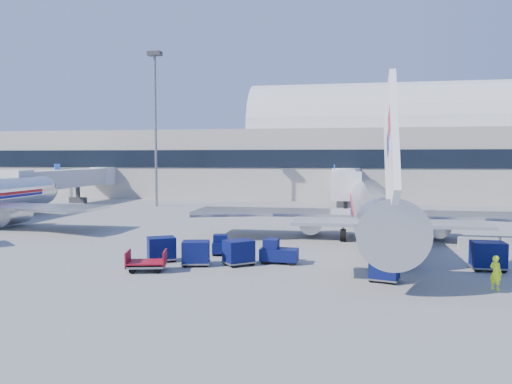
% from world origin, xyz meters
% --- Properties ---
extents(ground, '(260.00, 260.00, 0.00)m').
position_xyz_m(ground, '(0.00, 0.00, 0.00)').
color(ground, gray).
rests_on(ground, ground).
extents(terminal, '(170.00, 28.15, 21.00)m').
position_xyz_m(terminal, '(-13.60, 55.96, 7.52)').
color(terminal, '#B2AA9E').
rests_on(terminal, ground).
extents(airliner_main, '(32.00, 37.26, 12.07)m').
position_xyz_m(airliner_main, '(10.00, 4.51, 2.93)').
color(airliner_main, silver).
rests_on(airliner_main, ground).
extents(jetbridge_near, '(4.40, 27.50, 6.25)m').
position_xyz_m(jetbridge_near, '(7.60, 30.81, 3.93)').
color(jetbridge_near, silver).
rests_on(jetbridge_near, ground).
extents(jetbridge_mid, '(4.40, 27.50, 6.25)m').
position_xyz_m(jetbridge_mid, '(-34.40, 30.81, 3.93)').
color(jetbridge_mid, silver).
rests_on(jetbridge_mid, ground).
extents(mast_west, '(2.00, 1.20, 22.60)m').
position_xyz_m(mast_west, '(-20.00, 30.00, 14.79)').
color(mast_west, slate).
rests_on(mast_west, ground).
extents(barrier_near, '(3.00, 0.55, 0.90)m').
position_xyz_m(barrier_near, '(18.00, 2.00, 0.45)').
color(barrier_near, '#9E9E96').
rests_on(barrier_near, ground).
extents(tug_lead, '(2.61, 1.39, 1.67)m').
position_xyz_m(tug_lead, '(3.02, -6.27, 0.76)').
color(tug_lead, '#080E43').
rests_on(tug_lead, ground).
extents(tug_right, '(2.69, 1.76, 1.61)m').
position_xyz_m(tug_right, '(10.77, -5.55, 0.74)').
color(tug_right, '#080E43').
rests_on(tug_right, ground).
extents(tug_left, '(1.61, 2.54, 1.54)m').
position_xyz_m(tug_left, '(-1.65, -3.74, 0.70)').
color(tug_left, '#080E43').
rests_on(tug_left, ground).
extents(cart_train_a, '(2.41, 2.35, 1.69)m').
position_xyz_m(cart_train_a, '(0.52, -7.33, 0.90)').
color(cart_train_a, '#080E43').
rests_on(cart_train_a, ground).
extents(cart_train_b, '(2.14, 1.80, 1.66)m').
position_xyz_m(cart_train_b, '(-2.27, -8.00, 0.89)').
color(cart_train_b, '#080E43').
rests_on(cart_train_b, ground).
extents(cart_train_c, '(2.42, 2.25, 1.71)m').
position_xyz_m(cart_train_c, '(-5.03, -7.13, 0.91)').
color(cart_train_c, '#080E43').
rests_on(cart_train_c, ground).
extents(cart_solo_near, '(1.98, 1.71, 1.48)m').
position_xyz_m(cart_solo_near, '(9.84, -10.24, 0.79)').
color(cart_solo_near, '#080E43').
rests_on(cart_solo_near, ground).
extents(cart_solo_far, '(2.13, 1.63, 1.86)m').
position_xyz_m(cart_solo_far, '(16.62, -6.02, 0.99)').
color(cart_solo_far, '#080E43').
rests_on(cart_solo_far, ground).
extents(cart_open_red, '(2.77, 2.24, 0.65)m').
position_xyz_m(cart_open_red, '(-4.85, -10.16, 0.47)').
color(cart_open_red, slate).
rests_on(cart_open_red, ground).
extents(ramp_worker, '(0.79, 0.83, 1.91)m').
position_xyz_m(ramp_worker, '(15.72, -10.96, 0.95)').
color(ramp_worker, '#A6D916').
rests_on(ramp_worker, ground).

